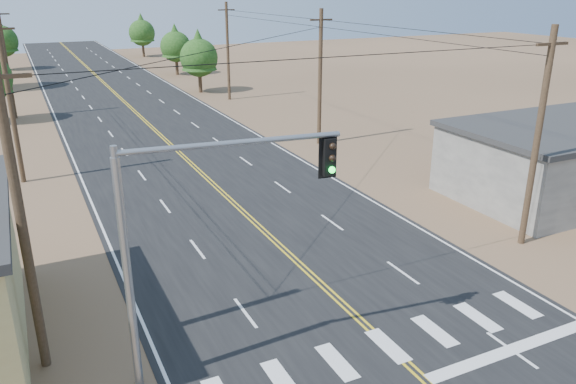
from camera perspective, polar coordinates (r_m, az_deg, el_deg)
road at (r=38.15m, az=-9.34°, el=2.42°), size 15.00×200.00×0.02m
utility_pole_left_near at (r=18.13m, az=-25.52°, el=-2.43°), size 1.80×0.30×10.00m
utility_pole_left_mid at (r=37.52m, az=-26.41°, el=8.35°), size 1.80×0.30×10.00m
utility_pole_left_far at (r=57.33m, az=-26.70°, el=11.73°), size 1.80×0.30×10.00m
utility_pole_right_near at (r=27.39m, az=24.00°, el=5.00°), size 1.80×0.30×10.00m
utility_pole_right_mid at (r=42.77m, az=3.28°, el=11.60°), size 1.80×0.30×10.00m
utility_pole_right_far at (r=60.90m, az=-6.13°, el=14.08°), size 1.80×0.30×10.00m
signal_mast_left at (r=16.21m, az=-9.81°, el=-3.11°), size 6.48×1.14×7.59m
tree_left_far at (r=92.50m, az=-27.14°, el=13.76°), size 4.45×4.45×7.42m
tree_right_near at (r=65.69m, az=-9.06°, el=13.70°), size 4.25×4.25×7.08m
tree_right_mid at (r=80.00m, az=-11.37°, el=14.58°), size 4.11×4.11×6.84m
tree_right_far at (r=102.48m, az=-14.65°, el=15.62°), size 4.35×4.35×7.25m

